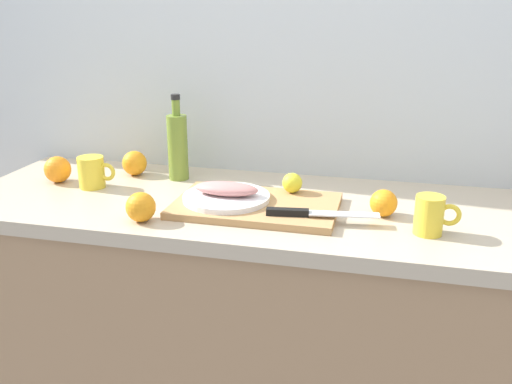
# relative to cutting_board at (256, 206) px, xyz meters

# --- Properties ---
(back_wall) EXTENTS (3.20, 0.05, 2.50)m
(back_wall) POSITION_rel_cutting_board_xyz_m (0.12, 0.38, 0.34)
(back_wall) COLOR silver
(back_wall) RESTS_ON ground_plane
(kitchen_counter) EXTENTS (2.00, 0.60, 0.90)m
(kitchen_counter) POSITION_rel_cutting_board_xyz_m (0.12, 0.05, -0.46)
(kitchen_counter) COLOR #9E7A56
(kitchen_counter) RESTS_ON ground_plane
(cutting_board) EXTENTS (0.45, 0.28, 0.02)m
(cutting_board) POSITION_rel_cutting_board_xyz_m (0.00, 0.00, 0.00)
(cutting_board) COLOR tan
(cutting_board) RESTS_ON kitchen_counter
(white_plate) EXTENTS (0.24, 0.24, 0.01)m
(white_plate) POSITION_rel_cutting_board_xyz_m (-0.09, -0.00, 0.02)
(white_plate) COLOR white
(white_plate) RESTS_ON cutting_board
(fish_fillet) EXTENTS (0.18, 0.08, 0.04)m
(fish_fillet) POSITION_rel_cutting_board_xyz_m (-0.09, -0.00, 0.04)
(fish_fillet) COLOR tan
(fish_fillet) RESTS_ON white_plate
(chef_knife) EXTENTS (0.29, 0.07, 0.02)m
(chef_knife) POSITION_rel_cutting_board_xyz_m (0.16, -0.07, 0.02)
(chef_knife) COLOR silver
(chef_knife) RESTS_ON cutting_board
(lemon_0) EXTENTS (0.06, 0.06, 0.06)m
(lemon_0) POSITION_rel_cutting_board_xyz_m (0.08, 0.11, 0.04)
(lemon_0) COLOR yellow
(lemon_0) RESTS_ON cutting_board
(olive_oil_bottle) EXTENTS (0.06, 0.06, 0.27)m
(olive_oil_bottle) POSITION_rel_cutting_board_xyz_m (-0.31, 0.21, 0.10)
(olive_oil_bottle) COLOR olive
(olive_oil_bottle) RESTS_ON kitchen_counter
(coffee_mug_1) EXTENTS (0.11, 0.07, 0.10)m
(coffee_mug_1) POSITION_rel_cutting_board_xyz_m (0.46, -0.07, 0.04)
(coffee_mug_1) COLOR yellow
(coffee_mug_1) RESTS_ON kitchen_counter
(coffee_mug_2) EXTENTS (0.12, 0.08, 0.10)m
(coffee_mug_2) POSITION_rel_cutting_board_xyz_m (-0.53, 0.07, 0.04)
(coffee_mug_2) COLOR yellow
(coffee_mug_2) RESTS_ON kitchen_counter
(orange_0) EXTENTS (0.08, 0.08, 0.08)m
(orange_0) POSITION_rel_cutting_board_xyz_m (-0.47, 0.22, 0.03)
(orange_0) COLOR orange
(orange_0) RESTS_ON kitchen_counter
(orange_1) EXTENTS (0.07, 0.07, 0.07)m
(orange_1) POSITION_rel_cutting_board_xyz_m (0.34, 0.03, 0.03)
(orange_1) COLOR orange
(orange_1) RESTS_ON kitchen_counter
(orange_2) EXTENTS (0.08, 0.08, 0.08)m
(orange_2) POSITION_rel_cutting_board_xyz_m (-0.27, -0.16, 0.03)
(orange_2) COLOR orange
(orange_2) RESTS_ON kitchen_counter
(orange_3) EXTENTS (0.08, 0.08, 0.08)m
(orange_3) POSITION_rel_cutting_board_xyz_m (-0.67, 0.09, 0.03)
(orange_3) COLOR orange
(orange_3) RESTS_ON kitchen_counter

